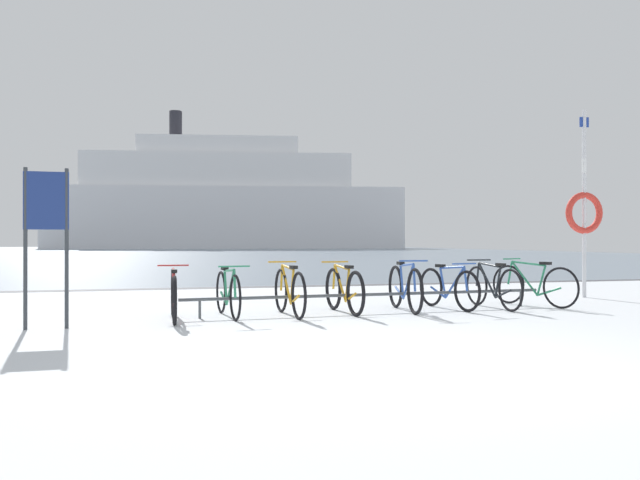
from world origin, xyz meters
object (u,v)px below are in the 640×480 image
Objects in this scene: bicycle_7 at (533,285)px; ferry_ship at (225,203)px; bicycle_6 at (493,286)px; bicycle_4 at (405,288)px; bicycle_5 at (448,288)px; bicycle_2 at (289,291)px; bicycle_1 at (228,293)px; info_sign at (46,219)px; rescue_post at (584,209)px; bicycle_3 at (344,290)px; bicycle_0 at (174,296)px.

bicycle_7 is 0.03× the size of ferry_ship.
bicycle_7 reaches higher than bicycle_6.
bicycle_4 is 1.06× the size of bicycle_5.
bicycle_2 is 1.01× the size of bicycle_7.
bicycle_4 is (2.87, 0.05, 0.02)m from bicycle_1.
info_sign is (-3.34, -0.61, 1.05)m from bicycle_2.
rescue_post reaches higher than bicycle_6.
info_sign reaches higher than bicycle_3.
info_sign is at bearing -173.62° from bicycle_6.
bicycle_1 is at bearing -177.48° from bicycle_7.
bicycle_6 is (4.47, 0.07, 0.01)m from bicycle_1.
bicycle_6 is at bearing 2.67° from bicycle_2.
bicycle_1 is (0.80, 0.25, 0.00)m from bicycle_0.
bicycle_7 is (1.66, 0.07, 0.02)m from bicycle_5.
ferry_ship reaches higher than bicycle_1.
bicycle_7 is (6.16, 0.48, 0.02)m from bicycle_0.
bicycle_2 reaches higher than bicycle_1.
bicycle_0 is at bearing -174.72° from bicycle_5.
bicycle_7 reaches higher than bicycle_5.
bicycle_1 is 4.47m from bicycle_6.
ferry_ship is (7.25, 85.40, 6.51)m from bicycle_3.
bicycle_6 reaches higher than bicycle_3.
bicycle_0 is 0.97× the size of bicycle_2.
info_sign is at bearing -173.11° from bicycle_7.
bicycle_0 is 0.98× the size of bicycle_3.
bicycle_0 is at bearing -175.32° from bicycle_4.
bicycle_0 is at bearing 15.79° from info_sign.
bicycle_4 reaches higher than bicycle_5.
bicycle_2 is 0.03× the size of ferry_ship.
bicycle_0 is 0.94× the size of bicycle_4.
ferry_ship reaches higher than bicycle_5.
info_sign is 0.04× the size of ferry_ship.
info_sign is at bearing -164.21° from bicycle_0.
bicycle_3 is 0.81× the size of info_sign.
ferry_ship is at bearing 85.15° from bicycle_3.
ferry_ship reaches higher than bicycle_3.
bicycle_5 is 0.95× the size of bicycle_6.
bicycle_7 is at bearing -148.28° from rescue_post.
bicycle_3 is 2.63m from bicycle_6.
bicycle_2 reaches higher than bicycle_0.
bicycle_4 is 5.45m from info_sign.
info_sign is 10.00m from rescue_post.
info_sign reaches higher than bicycle_1.
info_sign reaches higher than bicycle_5.
bicycle_2 is 4.45m from bicycle_7.
info_sign is at bearing -171.84° from bicycle_4.
bicycle_4 is 0.84× the size of info_sign.
bicycle_4 is 1.01× the size of bicycle_6.
info_sign is (-4.26, -0.77, 1.06)m from bicycle_3.
bicycle_2 is at bearing -174.48° from bicycle_5.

